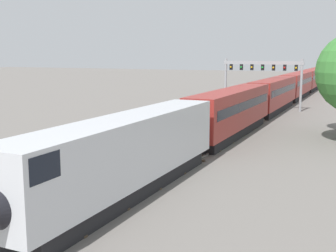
# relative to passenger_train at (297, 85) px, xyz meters

# --- Properties ---
(ground_plane) EXTENTS (400.00, 400.00, 0.00)m
(ground_plane) POSITION_rel_passenger_train_xyz_m (-2.00, -68.87, -2.61)
(ground_plane) COLOR slate
(track_main) EXTENTS (2.60, 200.00, 0.16)m
(track_main) POSITION_rel_passenger_train_xyz_m (0.00, -8.87, -2.55)
(track_main) COLOR slate
(track_main) RESTS_ON ground
(track_near) EXTENTS (2.60, 160.00, 0.16)m
(track_near) POSITION_rel_passenger_train_xyz_m (-5.50, -28.87, -2.55)
(track_near) COLOR slate
(track_near) RESTS_ON ground
(passenger_train) EXTENTS (3.04, 150.16, 4.80)m
(passenger_train) POSITION_rel_passenger_train_xyz_m (0.00, 0.00, 0.00)
(passenger_train) COLOR silver
(passenger_train) RESTS_ON ground
(signal_gantry) EXTENTS (12.10, 0.49, 7.69)m
(signal_gantry) POSITION_rel_passenger_train_xyz_m (-2.25, -20.13, 3.10)
(signal_gantry) COLOR #999BA0
(signal_gantry) RESTS_ON ground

